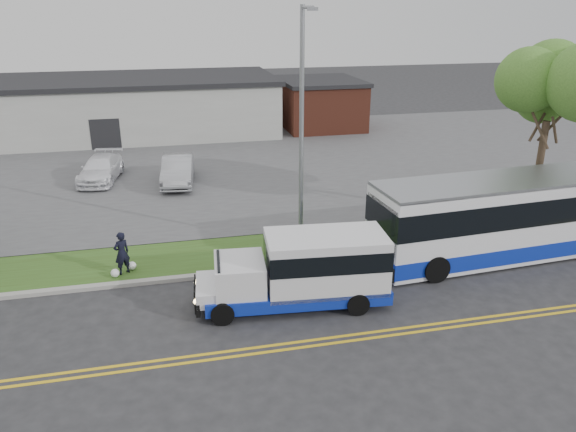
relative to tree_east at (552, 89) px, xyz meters
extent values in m
plane|color=#28282B|center=(-14.00, -3.00, -6.20)|extent=(140.00, 140.00, 0.00)
cube|color=gold|center=(-14.00, -6.85, -6.20)|extent=(70.00, 0.12, 0.01)
cube|color=gold|center=(-14.00, -7.15, -6.20)|extent=(70.00, 0.12, 0.01)
cube|color=#9E9B93|center=(-14.00, -1.90, -6.13)|extent=(80.00, 0.30, 0.15)
cube|color=#364F1A|center=(-14.00, -0.10, -6.15)|extent=(80.00, 3.30, 0.10)
cube|color=#4C4C4F|center=(-14.00, 14.00, -6.15)|extent=(80.00, 25.00, 0.10)
cube|color=#9E9E99|center=(-20.00, 24.00, -4.20)|extent=(25.00, 10.00, 4.00)
cube|color=black|center=(-20.00, 24.00, -2.03)|extent=(25.40, 10.40, 0.35)
cube|color=black|center=(-20.00, 19.05, -5.10)|extent=(2.00, 0.15, 2.20)
cube|color=brown|center=(-3.50, 23.00, -4.40)|extent=(6.00, 7.00, 3.60)
cube|color=black|center=(-3.50, 23.00, -2.45)|extent=(6.30, 7.30, 0.30)
cylinder|color=#32251B|center=(0.00, 0.00, -3.72)|extent=(0.32, 0.32, 4.76)
ellipsoid|color=#406D26|center=(0.00, 0.00, 0.02)|extent=(5.20, 5.20, 4.42)
cylinder|color=gray|center=(-11.00, -0.20, -1.35)|extent=(0.18, 0.18, 9.50)
cylinder|color=gray|center=(-11.00, -0.90, 3.30)|extent=(0.12, 1.40, 0.12)
cube|color=gray|center=(-11.00, -1.55, 3.25)|extent=(0.35, 0.18, 0.12)
cube|color=#0E269E|center=(-12.26, -4.57, -5.71)|extent=(6.31, 2.62, 0.45)
cube|color=silver|center=(-11.27, -4.66, -4.67)|extent=(4.15, 2.42, 1.90)
cube|color=black|center=(-11.27, -4.66, -4.35)|extent=(4.17, 2.46, 0.68)
cube|color=silver|center=(-14.15, -4.40, -4.98)|extent=(1.79, 2.08, 1.09)
cube|color=black|center=(-14.83, -4.34, -4.80)|extent=(0.24, 1.72, 0.81)
cube|color=silver|center=(-15.14, -4.31, -5.44)|extent=(1.07, 1.93, 0.50)
cube|color=black|center=(-15.55, -4.28, -5.71)|extent=(0.30, 1.86, 0.45)
sphere|color=#FFD88C|center=(-15.65, -4.95, -5.48)|extent=(0.20, 0.20, 0.18)
sphere|color=#FFD88C|center=(-15.53, -3.60, -5.48)|extent=(0.20, 0.20, 0.18)
cylinder|color=black|center=(-14.87, -5.32, -5.83)|extent=(0.78, 0.32, 0.76)
cylinder|color=black|center=(-14.69, -3.37, -5.83)|extent=(0.78, 0.32, 0.76)
cylinder|color=black|center=(-10.45, -5.71, -5.83)|extent=(0.78, 0.32, 0.76)
cylinder|color=black|center=(-10.28, -3.76, -5.83)|extent=(0.78, 0.32, 0.76)
cube|color=white|center=(-2.82, -2.60, -4.56)|extent=(11.85, 3.45, 3.08)
cube|color=#0E269E|center=(-2.82, -2.60, -5.62)|extent=(11.87, 3.47, 0.64)
cube|color=black|center=(-2.82, -2.60, -3.97)|extent=(11.89, 3.49, 1.01)
cube|color=black|center=(-8.60, -2.99, -4.19)|extent=(0.27, 2.45, 1.70)
cube|color=black|center=(-8.68, -3.00, -5.73)|extent=(0.31, 2.66, 0.53)
cube|color=gray|center=(-2.82, -2.60, -2.99)|extent=(11.85, 3.45, 0.13)
cylinder|color=black|center=(-6.87, -4.13, -5.69)|extent=(1.04, 0.41, 1.02)
cylinder|color=black|center=(-7.04, -1.63, -5.69)|extent=(1.04, 0.41, 1.02)
cylinder|color=black|center=(-0.15, -1.16, -5.69)|extent=(1.04, 0.41, 1.02)
imported|color=black|center=(-18.09, -1.06, -5.27)|extent=(0.73, 0.65, 1.67)
imported|color=#9E9FA5|center=(-15.54, 9.88, -5.33)|extent=(2.11, 4.87, 1.56)
imported|color=white|center=(-19.79, 11.46, -5.42)|extent=(2.67, 4.95, 1.36)
sphere|color=white|center=(-18.39, -1.31, -5.94)|extent=(0.32, 0.32, 0.32)
sphere|color=white|center=(-17.79, -0.81, -5.94)|extent=(0.32, 0.32, 0.32)
camera|label=1|loc=(-16.35, -20.95, 3.47)|focal=35.00mm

